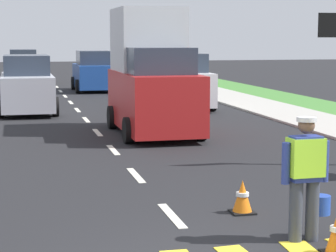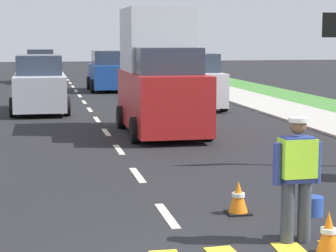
# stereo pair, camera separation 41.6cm
# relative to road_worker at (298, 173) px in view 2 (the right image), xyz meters

# --- Properties ---
(ground_plane) EXTENTS (96.00, 96.00, 0.00)m
(ground_plane) POSITION_rel_road_worker_xyz_m (-1.44, 19.89, -0.93)
(ground_plane) COLOR black
(lane_center_line) EXTENTS (0.14, 46.40, 0.01)m
(lane_center_line) POSITION_rel_road_worker_xyz_m (-1.44, 24.09, -0.93)
(lane_center_line) COLOR silver
(lane_center_line) RESTS_ON ground
(road_worker) EXTENTS (0.76, 0.39, 1.67)m
(road_worker) POSITION_rel_road_worker_xyz_m (0.00, 0.00, 0.00)
(road_worker) COLOR #383D4C
(road_worker) RESTS_ON ground
(traffic_cone_near) EXTENTS (0.36, 0.36, 0.58)m
(traffic_cone_near) POSITION_rel_road_worker_xyz_m (0.16, -0.61, -0.65)
(traffic_cone_near) COLOR black
(traffic_cone_near) RESTS_ON ground
(traffic_cone_far) EXTENTS (0.36, 0.36, 0.52)m
(traffic_cone_far) POSITION_rel_road_worker_xyz_m (-0.34, 1.51, -0.68)
(traffic_cone_far) COLOR black
(traffic_cone_far) RESTS_ON ground
(delivery_truck) EXTENTS (2.16, 4.60, 3.54)m
(delivery_truck) POSITION_rel_road_worker_xyz_m (0.06, 10.17, 0.68)
(delivery_truck) COLOR red
(delivery_truck) RESTS_ON ground
(car_parked_far) EXTENTS (1.87, 3.98, 2.11)m
(car_parked_far) POSITION_rel_road_worker_xyz_m (2.56, 16.34, 0.05)
(car_parked_far) COLOR silver
(car_parked_far) RESTS_ON ground
(car_outgoing_far) EXTENTS (2.07, 3.85, 2.05)m
(car_outgoing_far) POSITION_rel_road_worker_xyz_m (0.23, 25.29, 0.02)
(car_outgoing_far) COLOR #1E4799
(car_outgoing_far) RESTS_ON ground
(car_oncoming_third) EXTENTS (1.99, 4.24, 2.01)m
(car_oncoming_third) POSITION_rel_road_worker_xyz_m (-3.16, 32.48, 0.00)
(car_oncoming_third) COLOR gray
(car_oncoming_third) RESTS_ON ground
(car_oncoming_second) EXTENTS (2.05, 4.39, 2.08)m
(car_oncoming_second) POSITION_rel_road_worker_xyz_m (-3.28, 16.22, 0.04)
(car_oncoming_second) COLOR silver
(car_oncoming_second) RESTS_ON ground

